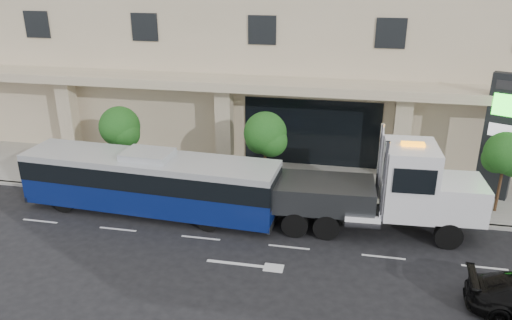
# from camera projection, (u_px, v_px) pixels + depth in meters

# --- Properties ---
(ground) EXTENTS (120.00, 120.00, 0.00)m
(ground) POSITION_uv_depth(u_px,v_px,m) (293.00, 230.00, 23.02)
(ground) COLOR black
(ground) RESTS_ON ground
(sidewalk) EXTENTS (120.00, 6.00, 0.15)m
(sidewalk) POSITION_uv_depth(u_px,v_px,m) (305.00, 185.00, 27.55)
(sidewalk) COLOR gray
(sidewalk) RESTS_ON ground
(curb) EXTENTS (120.00, 0.30, 0.15)m
(curb) POSITION_uv_depth(u_px,v_px,m) (299.00, 209.00, 24.82)
(curb) COLOR gray
(curb) RESTS_ON ground
(tree_left) EXTENTS (2.27, 2.20, 4.22)m
(tree_left) POSITION_uv_depth(u_px,v_px,m) (120.00, 129.00, 26.96)
(tree_left) COLOR #422B19
(tree_left) RESTS_ON sidewalk
(tree_mid) EXTENTS (2.28, 2.20, 4.38)m
(tree_mid) POSITION_uv_depth(u_px,v_px,m) (266.00, 136.00, 25.46)
(tree_mid) COLOR #422B19
(tree_mid) RESTS_ON sidewalk
(tree_right) EXTENTS (2.10, 2.00, 4.04)m
(tree_right) POSITION_uv_depth(u_px,v_px,m) (506.00, 156.00, 23.45)
(tree_right) COLOR #422B19
(tree_right) RESTS_ON sidewalk
(city_bus) EXTENTS (12.70, 3.35, 3.19)m
(city_bus) POSITION_uv_depth(u_px,v_px,m) (150.00, 182.00, 24.18)
(city_bus) COLOR black
(city_bus) RESTS_ON ground
(tow_truck) EXTENTS (10.48, 2.98, 4.76)m
(tow_truck) POSITION_uv_depth(u_px,v_px,m) (386.00, 192.00, 22.30)
(tow_truck) COLOR #2D3033
(tow_truck) RESTS_ON ground
(signage_pylon) EXTENTS (1.69, 1.20, 6.44)m
(signage_pylon) POSITION_uv_depth(u_px,v_px,m) (500.00, 136.00, 24.93)
(signage_pylon) COLOR black
(signage_pylon) RESTS_ON sidewalk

